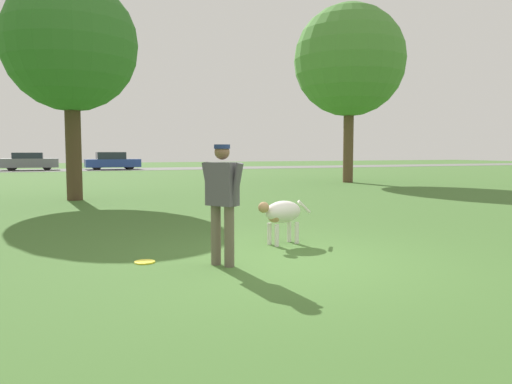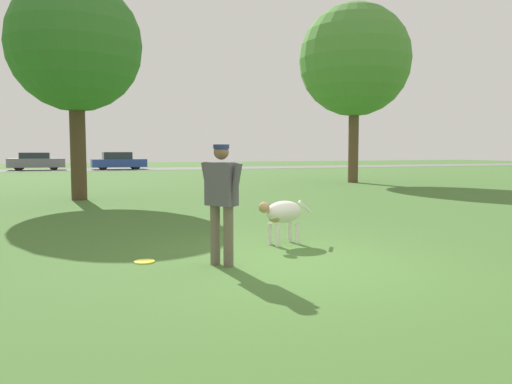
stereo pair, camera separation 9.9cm
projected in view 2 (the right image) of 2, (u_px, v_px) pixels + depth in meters
name	position (u px, v px, depth m)	size (l,w,h in m)	color
ground_plane	(285.00, 262.00, 6.69)	(120.00, 120.00, 0.00)	#426B2D
far_road_strip	(100.00, 170.00, 39.78)	(120.00, 6.00, 0.01)	slate
person	(222.00, 195.00, 6.42)	(0.45, 0.59, 1.57)	#665B4C
dog	(282.00, 213.00, 7.93)	(1.04, 0.49, 0.70)	silver
frisbee	(144.00, 262.00, 6.68)	(0.28, 0.28, 0.02)	yellow
tree_mid_center	(75.00, 46.00, 14.84)	(3.94, 3.94, 6.60)	#4C3826
tree_far_right	(355.00, 61.00, 23.18)	(5.18, 5.18, 8.29)	brown
parked_car_grey	(36.00, 161.00, 38.41)	(4.13, 1.76, 1.37)	slate
parked_car_blue	(118.00, 161.00, 40.03)	(4.26, 1.94, 1.40)	#284293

